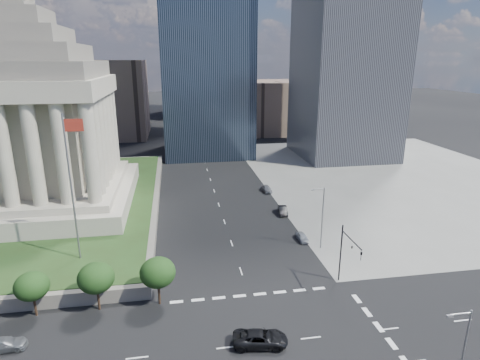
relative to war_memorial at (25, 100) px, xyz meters
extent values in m
plane|color=black|center=(34.00, 52.00, -21.40)|extent=(500.00, 500.00, 0.00)
cube|color=slate|center=(80.00, 12.00, -21.38)|extent=(68.00, 90.00, 0.03)
cylinder|color=slate|center=(12.00, -24.00, -9.50)|extent=(0.24, 0.24, 20.00)
cube|color=maroon|center=(13.20, -24.00, -1.00)|extent=(2.40, 0.05, 1.60)
cube|color=black|center=(36.00, 47.00, 8.60)|extent=(26.00, 26.00, 60.00)
cube|color=brown|center=(66.00, 82.00, -11.40)|extent=(20.00, 30.00, 20.00)
cube|color=brown|center=(4.00, 82.00, -7.40)|extent=(24.00, 30.00, 28.00)
cylinder|color=black|center=(46.50, -32.50, -17.40)|extent=(0.18, 0.18, 8.00)
cylinder|color=black|center=(46.50, -35.25, -14.20)|extent=(0.14, 5.50, 0.14)
cube|color=black|center=(46.50, -38.00, -15.00)|extent=(0.30, 0.30, 1.10)
cylinder|color=slate|center=(46.60, -54.00, -11.60)|extent=(1.80, 0.12, 0.12)
cube|color=slate|center=(45.70, -54.00, -11.70)|extent=(0.50, 0.22, 0.14)
cylinder|color=slate|center=(47.50, -23.00, -16.40)|extent=(0.16, 0.16, 10.00)
cylinder|color=slate|center=(46.60, -23.00, -11.60)|extent=(1.80, 0.12, 0.12)
cube|color=slate|center=(45.70, -23.00, -11.70)|extent=(0.50, 0.22, 0.14)
imported|color=black|center=(33.45, -43.19, -20.61)|extent=(3.44, 6.03, 1.58)
imported|color=#56595E|center=(7.57, -39.58, -20.75)|extent=(4.57, 2.10, 1.29)
imported|color=#9CA1A5|center=(45.50, -19.92, -20.79)|extent=(3.60, 1.51, 1.22)
imported|color=black|center=(45.50, -8.03, -20.69)|extent=(2.09, 4.49, 1.42)
imported|color=slate|center=(45.50, 5.56, -20.69)|extent=(4.27, 1.92, 1.42)
camera|label=1|loc=(25.65, -77.13, 7.01)|focal=30.00mm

